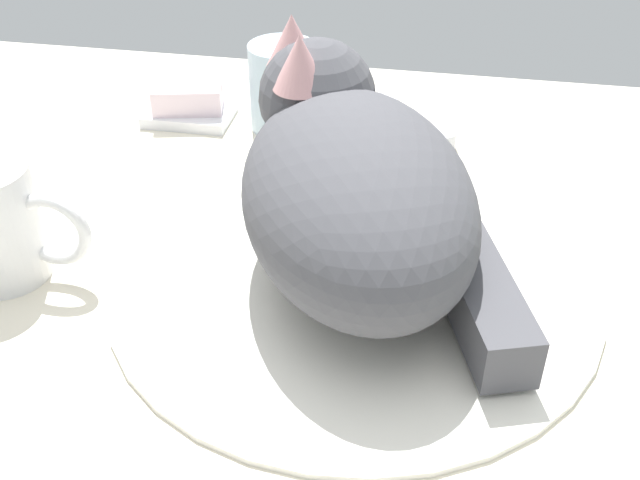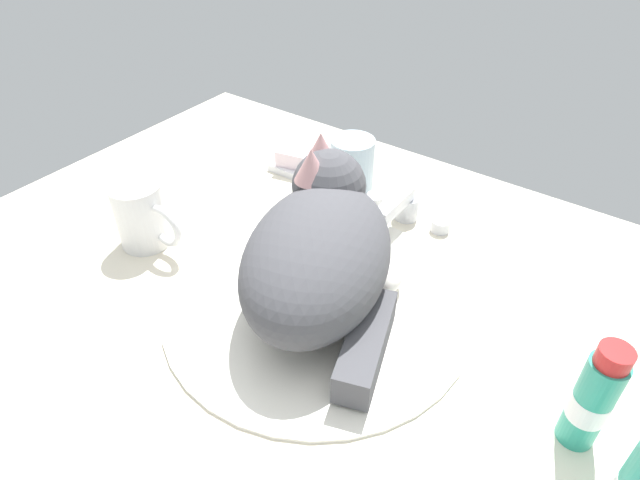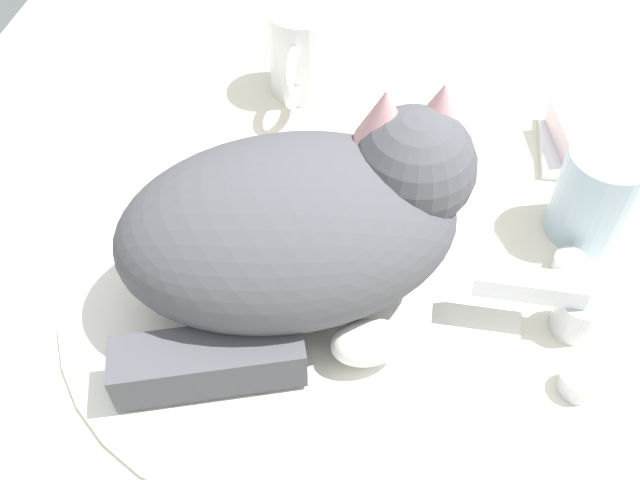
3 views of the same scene
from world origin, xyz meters
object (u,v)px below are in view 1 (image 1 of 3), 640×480
faucet (386,127)px  cat (354,185)px  soap_bar (188,97)px  rinse_cup (283,87)px

faucet → cat: size_ratio=0.47×
faucet → cat: (-0.40, -20.16, 5.50)cm
soap_bar → rinse_cup: bearing=1.3°
faucet → cat: bearing=-91.1°
faucet → soap_bar: size_ratio=1.96×
faucet → soap_bar: (-21.30, 2.81, 0.09)cm
soap_bar → cat: bearing=-47.7°
faucet → soap_bar: bearing=172.5°
faucet → cat: cat is taller
soap_bar → faucet: bearing=-7.5°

